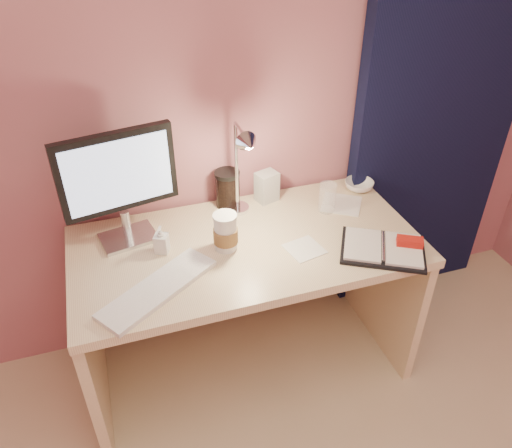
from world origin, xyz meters
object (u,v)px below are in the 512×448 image
object	(u,v)px
keyboard	(158,289)
product_box	(267,187)
coffee_cup	(226,233)
planner	(385,248)
monitor	(118,179)
desk	(242,274)
lotion_bottle	(161,240)
desk_lamp	(244,166)
bowl	(359,185)
clear_cup	(327,197)
dark_jar	(228,191)

from	to	relation	value
keyboard	product_box	xyz separation A→B (m)	(0.57, 0.46, 0.06)
coffee_cup	product_box	xyz separation A→B (m)	(0.27, 0.29, -0.00)
planner	product_box	world-z (taller)	product_box
monitor	keyboard	distance (m)	0.45
desk	lotion_bottle	bearing A→B (deg)	-175.80
planner	desk_lamp	size ratio (longest dim) A/B	0.91
keyboard	coffee_cup	xyz separation A→B (m)	(0.30, 0.17, 0.06)
monitor	product_box	distance (m)	0.68
desk	desk_lamp	world-z (taller)	desk_lamp
bowl	desk	bearing A→B (deg)	-165.49
keyboard	product_box	size ratio (longest dim) A/B	3.36
desk	monitor	world-z (taller)	monitor
bowl	product_box	xyz separation A→B (m)	(-0.45, 0.05, 0.05)
planner	bowl	distance (m)	0.47
clear_cup	planner	bearing A→B (deg)	-74.07
desk	coffee_cup	world-z (taller)	coffee_cup
dark_jar	desk_lamp	size ratio (longest dim) A/B	0.34
dark_jar	coffee_cup	bearing A→B (deg)	-107.08
desk	coffee_cup	bearing A→B (deg)	-137.47
keyboard	dark_jar	xyz separation A→B (m)	(0.39, 0.47, 0.07)
planner	product_box	size ratio (longest dim) A/B	2.88
bowl	planner	bearing A→B (deg)	-105.41
desk	monitor	distance (m)	0.69
monitor	product_box	bearing A→B (deg)	-1.36
keyboard	desk_lamp	size ratio (longest dim) A/B	1.06
bowl	dark_jar	distance (m)	0.63
monitor	clear_cup	size ratio (longest dim) A/B	3.61
keyboard	lotion_bottle	bearing A→B (deg)	42.83
clear_cup	desk_lamp	size ratio (longest dim) A/B	0.30
desk	planner	distance (m)	0.63
planner	dark_jar	bearing A→B (deg)	163.68
coffee_cup	dark_jar	xyz separation A→B (m)	(0.09, 0.30, 0.00)
bowl	clear_cup	bearing A→B (deg)	-152.25
bowl	lotion_bottle	xyz separation A→B (m)	(-0.96, -0.19, 0.04)
bowl	product_box	bearing A→B (deg)	173.96
dark_jar	desk_lamp	distance (m)	0.26
planner	lotion_bottle	bearing A→B (deg)	-168.23
clear_cup	bowl	bearing A→B (deg)	27.75
lotion_bottle	desk_lamp	distance (m)	0.44
monitor	keyboard	world-z (taller)	monitor
monitor	desk_lamp	bearing A→B (deg)	-16.01
planner	keyboard	bearing A→B (deg)	-153.39
bowl	lotion_bottle	bearing A→B (deg)	-168.97
bowl	coffee_cup	bearing A→B (deg)	-161.29
keyboard	planner	xyz separation A→B (m)	(0.89, -0.05, 0.00)
bowl	dark_jar	bearing A→B (deg)	174.64
desk	product_box	xyz separation A→B (m)	(0.19, 0.21, 0.30)
monitor	keyboard	bearing A→B (deg)	-90.45
monitor	desk_lamp	world-z (taller)	monitor
coffee_cup	clear_cup	xyz separation A→B (m)	(0.50, 0.13, -0.01)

